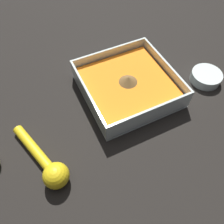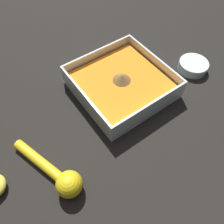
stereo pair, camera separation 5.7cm
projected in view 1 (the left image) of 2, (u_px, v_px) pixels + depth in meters
ground_plane at (129, 100)px, 0.63m from camera, size 4.00×4.00×0.00m
square_dish at (128, 86)px, 0.63m from camera, size 0.25×0.25×0.07m
spice_bowl at (206, 77)px, 0.67m from camera, size 0.09×0.09×0.03m
lemon_squeezer at (49, 167)px, 0.49m from camera, size 0.10×0.20×0.06m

